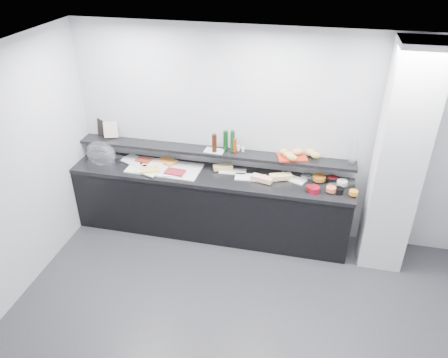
% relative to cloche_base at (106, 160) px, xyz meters
% --- Properties ---
extents(ground, '(5.00, 5.00, 0.00)m').
position_rel_cloche_base_xyz_m(ground, '(2.13, -1.73, -0.92)').
color(ground, '#2D2D30').
rests_on(ground, ground).
extents(back_wall, '(5.00, 0.02, 2.70)m').
position_rel_cloche_base_xyz_m(back_wall, '(2.13, 0.27, 0.43)').
color(back_wall, '#AFB2B7').
rests_on(back_wall, ground).
extents(ceiling, '(5.00, 5.00, 0.00)m').
position_rel_cloche_base_xyz_m(ceiling, '(2.13, -1.73, 1.78)').
color(ceiling, white).
rests_on(ceiling, back_wall).
extents(column, '(0.50, 0.50, 2.70)m').
position_rel_cloche_base_xyz_m(column, '(3.63, -0.08, 0.43)').
color(column, silver).
rests_on(column, ground).
extents(buffet_cabinet, '(3.60, 0.60, 0.85)m').
position_rel_cloche_base_xyz_m(buffet_cabinet, '(1.43, -0.03, -0.50)').
color(buffet_cabinet, black).
rests_on(buffet_cabinet, ground).
extents(counter_top, '(3.62, 0.62, 0.05)m').
position_rel_cloche_base_xyz_m(counter_top, '(1.43, -0.03, -0.05)').
color(counter_top, black).
rests_on(counter_top, buffet_cabinet).
extents(wall_shelf, '(3.60, 0.25, 0.04)m').
position_rel_cloche_base_xyz_m(wall_shelf, '(1.43, 0.15, 0.21)').
color(wall_shelf, black).
rests_on(wall_shelf, back_wall).
extents(cloche_base, '(0.44, 0.31, 0.04)m').
position_rel_cloche_base_xyz_m(cloche_base, '(0.00, 0.00, 0.00)').
color(cloche_base, silver).
rests_on(cloche_base, counter_top).
extents(cloche_dome, '(0.49, 0.39, 0.34)m').
position_rel_cloche_base_xyz_m(cloche_dome, '(-0.05, -0.04, 0.11)').
color(cloche_dome, white).
rests_on(cloche_dome, cloche_base).
extents(linen_runner, '(0.96, 0.47, 0.01)m').
position_rel_cloche_base_xyz_m(linen_runner, '(0.83, -0.03, -0.01)').
color(linen_runner, silver).
rests_on(linen_runner, counter_top).
extents(platter_meat_a, '(0.41, 0.35, 0.01)m').
position_rel_cloche_base_xyz_m(platter_meat_a, '(0.37, 0.06, 0.00)').
color(platter_meat_a, silver).
rests_on(platter_meat_a, linen_runner).
extents(food_meat_a, '(0.21, 0.15, 0.02)m').
position_rel_cloche_base_xyz_m(food_meat_a, '(0.51, 0.07, 0.02)').
color(food_meat_a, maroon).
rests_on(food_meat_a, platter_meat_a).
extents(platter_salmon, '(0.35, 0.30, 0.01)m').
position_rel_cloche_base_xyz_m(platter_salmon, '(0.62, 0.06, 0.00)').
color(platter_salmon, white).
rests_on(platter_salmon, linen_runner).
extents(food_salmon, '(0.28, 0.23, 0.02)m').
position_rel_cloche_base_xyz_m(food_salmon, '(0.82, 0.12, 0.02)').
color(food_salmon, orange).
rests_on(food_salmon, platter_salmon).
extents(platter_cheese, '(0.35, 0.29, 0.01)m').
position_rel_cloche_base_xyz_m(platter_cheese, '(0.66, -0.17, 0.00)').
color(platter_cheese, silver).
rests_on(platter_cheese, linen_runner).
extents(food_cheese, '(0.28, 0.23, 0.02)m').
position_rel_cloche_base_xyz_m(food_cheese, '(0.68, -0.16, 0.02)').
color(food_cheese, gold).
rests_on(food_cheese, platter_cheese).
extents(platter_meat_b, '(0.29, 0.22, 0.01)m').
position_rel_cloche_base_xyz_m(platter_meat_b, '(1.01, -0.15, 0.00)').
color(platter_meat_b, white).
rests_on(platter_meat_b, linen_runner).
extents(food_meat_b, '(0.26, 0.18, 0.02)m').
position_rel_cloche_base_xyz_m(food_meat_b, '(1.02, -0.14, 0.02)').
color(food_meat_b, maroon).
rests_on(food_meat_b, platter_meat_b).
extents(sandwich_plate_left, '(0.36, 0.18, 0.01)m').
position_rel_cloche_base_xyz_m(sandwich_plate_left, '(1.71, 0.09, -0.01)').
color(sandwich_plate_left, silver).
rests_on(sandwich_plate_left, counter_top).
extents(sandwich_food_left, '(0.26, 0.19, 0.06)m').
position_rel_cloche_base_xyz_m(sandwich_food_left, '(1.58, 0.11, 0.02)').
color(sandwich_food_left, '#D0B96D').
rests_on(sandwich_food_left, sandwich_plate_left).
extents(tongs_left, '(0.16, 0.04, 0.01)m').
position_rel_cloche_base_xyz_m(tongs_left, '(1.57, 0.06, -0.00)').
color(tongs_left, '#B6B8BD').
rests_on(tongs_left, sandwich_plate_left).
extents(sandwich_plate_mid, '(0.40, 0.20, 0.01)m').
position_rel_cloche_base_xyz_m(sandwich_plate_mid, '(1.96, -0.01, -0.01)').
color(sandwich_plate_mid, white).
rests_on(sandwich_plate_mid, counter_top).
extents(sandwich_food_mid, '(0.28, 0.17, 0.06)m').
position_rel_cloche_base_xyz_m(sandwich_food_mid, '(2.12, -0.07, 0.02)').
color(sandwich_food_mid, '#E1AB76').
rests_on(sandwich_food_mid, sandwich_plate_mid).
extents(tongs_mid, '(0.16, 0.01, 0.01)m').
position_rel_cloche_base_xyz_m(tongs_mid, '(2.06, -0.11, -0.00)').
color(tongs_mid, '#B2B5B9').
rests_on(tongs_mid, sandwich_plate_mid).
extents(sandwich_plate_right, '(0.39, 0.28, 0.01)m').
position_rel_cloche_base_xyz_m(sandwich_plate_right, '(2.48, 0.08, -0.01)').
color(sandwich_plate_right, white).
rests_on(sandwich_plate_right, counter_top).
extents(sandwich_food_right, '(0.29, 0.20, 0.06)m').
position_rel_cloche_base_xyz_m(sandwich_food_right, '(2.34, 0.03, 0.02)').
color(sandwich_food_right, '#E3C577').
rests_on(sandwich_food_right, sandwich_plate_right).
extents(tongs_right, '(0.16, 0.03, 0.01)m').
position_rel_cloche_base_xyz_m(tongs_right, '(2.22, 0.02, -0.00)').
color(tongs_right, silver).
rests_on(tongs_right, sandwich_plate_right).
extents(bowl_glass_fruit, '(0.20, 0.20, 0.07)m').
position_rel_cloche_base_xyz_m(bowl_glass_fruit, '(2.66, 0.08, 0.02)').
color(bowl_glass_fruit, silver).
rests_on(bowl_glass_fruit, counter_top).
extents(fill_glass_fruit, '(0.21, 0.21, 0.05)m').
position_rel_cloche_base_xyz_m(fill_glass_fruit, '(2.81, 0.10, 0.03)').
color(fill_glass_fruit, '#C96A1B').
rests_on(fill_glass_fruit, bowl_glass_fruit).
extents(bowl_black_jam, '(0.18, 0.18, 0.07)m').
position_rel_cloche_base_xyz_m(bowl_black_jam, '(2.97, 0.10, 0.02)').
color(bowl_black_jam, black).
rests_on(bowl_black_jam, counter_top).
extents(fill_black_jam, '(0.13, 0.13, 0.05)m').
position_rel_cloche_base_xyz_m(fill_black_jam, '(2.96, 0.12, 0.03)').
color(fill_black_jam, maroon).
rests_on(fill_black_jam, bowl_black_jam).
extents(bowl_glass_cream, '(0.22, 0.22, 0.07)m').
position_rel_cloche_base_xyz_m(bowl_glass_cream, '(3.14, 0.06, 0.02)').
color(bowl_glass_cream, white).
rests_on(bowl_glass_cream, counter_top).
extents(fill_glass_cream, '(0.14, 0.14, 0.05)m').
position_rel_cloche_base_xyz_m(fill_glass_cream, '(3.08, 0.05, 0.03)').
color(fill_glass_cream, white).
rests_on(fill_glass_cream, bowl_glass_cream).
extents(bowl_red_jam, '(0.15, 0.15, 0.07)m').
position_rel_cloche_base_xyz_m(bowl_red_jam, '(2.76, -0.17, 0.02)').
color(bowl_red_jam, maroon).
rests_on(bowl_red_jam, counter_top).
extents(fill_red_jam, '(0.12, 0.12, 0.05)m').
position_rel_cloche_base_xyz_m(fill_red_jam, '(2.71, -0.17, 0.03)').
color(fill_red_jam, '#540C10').
rests_on(fill_red_jam, bowl_red_jam).
extents(bowl_glass_salmon, '(0.17, 0.17, 0.07)m').
position_rel_cloche_base_xyz_m(bowl_glass_salmon, '(2.98, -0.10, 0.02)').
color(bowl_glass_salmon, white).
rests_on(bowl_glass_salmon, counter_top).
extents(fill_glass_salmon, '(0.14, 0.14, 0.05)m').
position_rel_cloche_base_xyz_m(fill_glass_salmon, '(2.95, -0.13, 0.03)').
color(fill_glass_salmon, '#EE603A').
rests_on(fill_glass_salmon, bowl_glass_salmon).
extents(bowl_black_fruit, '(0.13, 0.13, 0.07)m').
position_rel_cloche_base_xyz_m(bowl_black_fruit, '(3.05, -0.13, 0.02)').
color(bowl_black_fruit, black).
rests_on(bowl_black_fruit, counter_top).
extents(fill_black_fruit, '(0.14, 0.14, 0.05)m').
position_rel_cloche_base_xyz_m(fill_black_fruit, '(3.21, -0.16, 0.03)').
color(fill_black_fruit, orange).
rests_on(fill_black_fruit, bowl_black_fruit).
extents(framed_print, '(0.21, 0.09, 0.26)m').
position_rel_cloche_base_xyz_m(framed_print, '(-0.10, 0.27, 0.36)').
color(framed_print, black).
rests_on(framed_print, wall_shelf).
extents(print_art, '(0.19, 0.10, 0.22)m').
position_rel_cloche_base_xyz_m(print_art, '(0.02, 0.19, 0.36)').
color(print_art, beige).
rests_on(print_art, framed_print).
extents(condiment_tray, '(0.25, 0.17, 0.01)m').
position_rel_cloche_base_xyz_m(condiment_tray, '(1.47, 0.13, 0.24)').
color(condiment_tray, silver).
rests_on(condiment_tray, wall_shelf).
extents(bottle_green_a, '(0.07, 0.07, 0.26)m').
position_rel_cloche_base_xyz_m(bottle_green_a, '(1.60, 0.18, 0.37)').
color(bottle_green_a, '#0E3612').
rests_on(bottle_green_a, condiment_tray).
extents(bottle_brown, '(0.07, 0.07, 0.24)m').
position_rel_cloche_base_xyz_m(bottle_brown, '(1.47, 0.10, 0.36)').
color(bottle_brown, '#331409').
rests_on(bottle_brown, condiment_tray).
extents(bottle_green_b, '(0.06, 0.06, 0.28)m').
position_rel_cloche_base_xyz_m(bottle_green_b, '(1.69, 0.16, 0.38)').
color(bottle_green_b, '#103D17').
rests_on(bottle_green_b, condiment_tray).
extents(bottle_hot, '(0.06, 0.06, 0.18)m').
position_rel_cloche_base_xyz_m(bottle_hot, '(1.73, 0.15, 0.33)').
color(bottle_hot, '#AC2A0C').
rests_on(bottle_hot, condiment_tray).
extents(shaker_salt, '(0.04, 0.04, 0.07)m').
position_rel_cloche_base_xyz_m(shaker_salt, '(1.76, 0.19, 0.28)').
color(shaker_salt, white).
rests_on(shaker_salt, condiment_tray).
extents(shaker_pepper, '(0.04, 0.04, 0.07)m').
position_rel_cloche_base_xyz_m(shaker_pepper, '(1.83, 0.18, 0.28)').
color(shaker_pepper, white).
rests_on(shaker_pepper, condiment_tray).
extents(bread_tray, '(0.41, 0.34, 0.02)m').
position_rel_cloche_base_xyz_m(bread_tray, '(2.45, 0.17, 0.24)').
color(bread_tray, red).
rests_on(bread_tray, wall_shelf).
extents(bread_roll_nw, '(0.13, 0.10, 0.08)m').
position_rel_cloche_base_xyz_m(bread_roll_nw, '(2.34, 0.19, 0.29)').
color(bread_roll_nw, tan).
rests_on(bread_roll_nw, bread_tray).
extents(bread_roll_n, '(0.16, 0.13, 0.08)m').
position_rel_cloche_base_xyz_m(bread_roll_n, '(2.51, 0.23, 0.29)').
color(bread_roll_n, tan).
rests_on(bread_roll_n, bread_tray).
extents(bread_roll_ne, '(0.16, 0.14, 0.08)m').
position_rel_cloche_base_xyz_m(bread_roll_ne, '(2.67, 0.24, 0.29)').
color(bread_roll_ne, tan).
rests_on(bread_roll_ne, bread_tray).
extents(bread_roll_sw, '(0.15, 0.11, 0.08)m').
position_rel_cloche_base_xyz_m(bread_roll_sw, '(2.41, 0.13, 0.29)').
color(bread_roll_sw, tan).
rests_on(bread_roll_sw, bread_tray).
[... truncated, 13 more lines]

